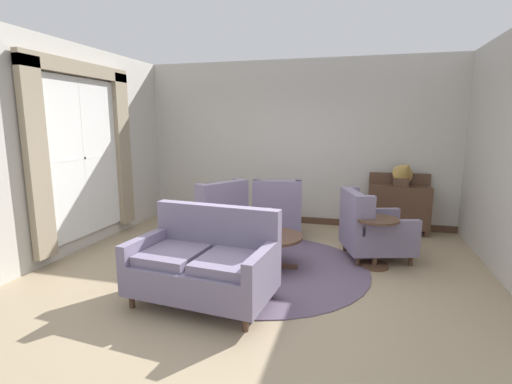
{
  "coord_description": "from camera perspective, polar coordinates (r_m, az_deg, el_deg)",
  "views": [
    {
      "loc": [
        1.13,
        -4.32,
        1.89
      ],
      "look_at": [
        -0.14,
        0.44,
        0.99
      ],
      "focal_mm": 26.62,
      "sensor_mm": 36.0,
      "label": 1
    }
  ],
  "objects": [
    {
      "name": "porcelain_vase",
      "position": [
        4.95,
        1.85,
        -4.88
      ],
      "size": [
        0.18,
        0.18,
        0.36
      ],
      "color": "beige",
      "rests_on": "coffee_table"
    },
    {
      "name": "wall_left",
      "position": [
        6.56,
        -23.18,
        6.22
      ],
      "size": [
        0.08,
        3.89,
        3.03
      ],
      "primitive_type": "cube",
      "color": "#BCB7AD",
      "rests_on": "ground"
    },
    {
      "name": "armchair_beside_settee",
      "position": [
        6.31,
        3.24,
        -3.11
      ],
      "size": [
        0.9,
        0.95,
        1.0
      ],
      "rotation": [
        0.0,
        0.0,
        3.31
      ],
      "color": "slate",
      "rests_on": "ground"
    },
    {
      "name": "coffee_table",
      "position": [
        5.02,
        2.25,
        -7.43
      ],
      "size": [
        0.84,
        0.84,
        0.44
      ],
      "color": "#4C3323",
      "rests_on": "ground"
    },
    {
      "name": "area_rug",
      "position": [
        5.11,
        1.18,
        -11.28
      ],
      "size": [
        2.74,
        2.74,
        0.01
      ],
      "primitive_type": "cylinder",
      "color": "#5B4C60",
      "rests_on": "ground"
    },
    {
      "name": "side_table",
      "position": [
        5.26,
        17.58,
        -6.55
      ],
      "size": [
        0.56,
        0.56,
        0.67
      ],
      "color": "#4C3323",
      "rests_on": "ground"
    },
    {
      "name": "baseboard_back",
      "position": [
        7.36,
        5.72,
        -4.11
      ],
      "size": [
        5.81,
        0.03,
        0.12
      ],
      "primitive_type": "cube",
      "color": "#4C3323",
      "rests_on": "ground"
    },
    {
      "name": "wall_right",
      "position": [
        5.46,
        34.07,
        4.62
      ],
      "size": [
        0.08,
        3.89,
        3.03
      ],
      "primitive_type": "cube",
      "color": "#BCB7AD",
      "rests_on": "ground"
    },
    {
      "name": "wall_back",
      "position": [
        7.2,
        6.0,
        7.29
      ],
      "size": [
        5.97,
        0.08,
        3.03
      ],
      "primitive_type": "cube",
      "color": "#BCB7AD",
      "rests_on": "ground"
    },
    {
      "name": "settee",
      "position": [
        4.13,
        -7.76,
        -10.69
      ],
      "size": [
        1.56,
        1.01,
        0.99
      ],
      "rotation": [
        0.0,
        0.0,
        -0.1
      ],
      "color": "slate",
      "rests_on": "ground"
    },
    {
      "name": "gramophone",
      "position": [
        6.8,
        21.44,
        2.88
      ],
      "size": [
        0.44,
        0.52,
        0.53
      ],
      "color": "#4C3323",
      "rests_on": "sideboard"
    },
    {
      "name": "sideboard",
      "position": [
        6.98,
        20.63,
        -1.99
      ],
      "size": [
        1.01,
        0.37,
        1.03
      ],
      "color": "#4C3323",
      "rests_on": "ground"
    },
    {
      "name": "ground",
      "position": [
        4.85,
        0.31,
        -12.61
      ],
      "size": [
        8.14,
        8.14,
        0.0
      ],
      "primitive_type": "plane",
      "color": "#9E896B"
    },
    {
      "name": "armchair_near_sideboard",
      "position": [
        5.98,
        -6.34,
        -3.88
      ],
      "size": [
        1.17,
        1.16,
        1.03
      ],
      "rotation": [
        0.0,
        0.0,
        4.16
      ],
      "color": "slate",
      "rests_on": "ground"
    },
    {
      "name": "window_with_curtains",
      "position": [
        6.24,
        -24.38,
        6.14
      ],
      "size": [
        0.12,
        2.16,
        2.62
      ],
      "color": "silver"
    },
    {
      "name": "armchair_near_window",
      "position": [
        5.59,
        17.03,
        -5.45
      ],
      "size": [
        1.07,
        1.01,
        0.97
      ],
      "rotation": [
        0.0,
        0.0,
        1.87
      ],
      "color": "slate",
      "rests_on": "ground"
    }
  ]
}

